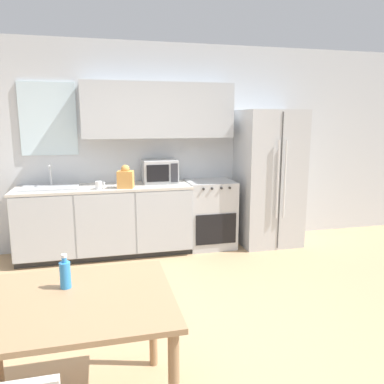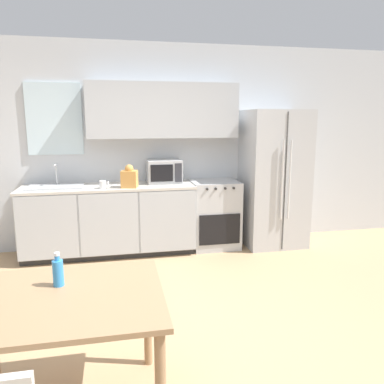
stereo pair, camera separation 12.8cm
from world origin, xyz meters
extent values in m
plane|color=tan|center=(0.00, 0.00, 0.00)|extent=(12.00, 12.00, 0.00)
cube|color=silver|center=(0.00, 2.35, 1.35)|extent=(12.00, 0.06, 2.70)
cube|color=silver|center=(-1.10, 2.31, 1.72)|extent=(0.68, 0.04, 0.90)
cube|color=#B2B7BC|center=(0.27, 2.16, 1.83)|extent=(1.94, 0.32, 0.70)
cube|color=#333333|center=(-0.46, 2.04, 0.04)|extent=(2.13, 0.56, 0.08)
cube|color=#B2B7BC|center=(-0.46, 2.01, 0.47)|extent=(2.13, 0.62, 0.78)
cube|color=#B2B7BC|center=(-1.17, 1.69, 0.47)|extent=(0.69, 0.01, 0.76)
cube|color=#B2B7BC|center=(-0.46, 1.69, 0.47)|extent=(0.69, 0.01, 0.76)
cube|color=#B2B7BC|center=(0.25, 1.69, 0.47)|extent=(0.69, 0.01, 0.76)
cube|color=beige|center=(-0.46, 2.01, 0.88)|extent=(2.15, 0.64, 0.03)
cube|color=#B7BABC|center=(0.92, 2.03, 0.45)|extent=(0.62, 0.58, 0.90)
cube|color=black|center=(0.92, 1.73, 0.32)|extent=(0.54, 0.01, 0.40)
cylinder|color=#262626|center=(0.75, 1.72, 0.85)|extent=(0.03, 0.02, 0.03)
cylinder|color=#262626|center=(0.86, 1.72, 0.85)|extent=(0.03, 0.02, 0.03)
cylinder|color=#262626|center=(0.99, 1.72, 0.85)|extent=(0.03, 0.02, 0.03)
cylinder|color=#262626|center=(1.10, 1.72, 0.85)|extent=(0.03, 0.02, 0.03)
cube|color=silver|center=(1.75, 1.97, 0.92)|extent=(0.81, 0.69, 1.84)
cube|color=#3F3F3F|center=(1.75, 1.62, 0.92)|extent=(0.01, 0.01, 1.78)
cylinder|color=silver|center=(1.70, 1.60, 0.96)|extent=(0.02, 0.02, 1.01)
cylinder|color=silver|center=(1.80, 1.60, 0.96)|extent=(0.02, 0.02, 1.01)
cube|color=#B7BABC|center=(-1.10, 2.01, 0.90)|extent=(0.66, 0.38, 0.02)
cylinder|color=silver|center=(-1.10, 2.16, 1.04)|extent=(0.02, 0.02, 0.26)
cylinder|color=silver|center=(-1.10, 2.09, 1.16)|extent=(0.02, 0.14, 0.02)
cube|color=#B7BABC|center=(0.26, 2.12, 1.04)|extent=(0.45, 0.34, 0.30)
cube|color=black|center=(0.21, 1.94, 1.04)|extent=(0.28, 0.01, 0.22)
cube|color=#2D2D33|center=(0.42, 1.94, 1.04)|extent=(0.09, 0.01, 0.24)
cylinder|color=white|center=(-0.52, 1.82, 0.94)|extent=(0.08, 0.08, 0.10)
torus|color=white|center=(-0.46, 1.82, 0.94)|extent=(0.02, 0.07, 0.07)
cube|color=#DB994C|center=(-0.20, 1.83, 1.00)|extent=(0.22, 0.20, 0.21)
sphere|color=#DB994C|center=(-0.20, 1.83, 1.12)|extent=(0.12, 0.12, 0.10)
cube|color=#997551|center=(-0.68, -0.73, 0.73)|extent=(1.12, 0.89, 0.03)
cylinder|color=#997551|center=(-0.19, -0.35, 0.36)|extent=(0.06, 0.06, 0.72)
cylinder|color=#338CD8|center=(-0.72, -0.58, 0.83)|extent=(0.06, 0.06, 0.15)
cylinder|color=#338CD8|center=(-0.72, -0.58, 0.92)|extent=(0.03, 0.03, 0.03)
cylinder|color=white|center=(-0.72, -0.58, 0.94)|extent=(0.03, 0.03, 0.02)
camera|label=1|loc=(-0.49, -2.72, 1.70)|focal=35.00mm
camera|label=2|loc=(-0.36, -2.75, 1.70)|focal=35.00mm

